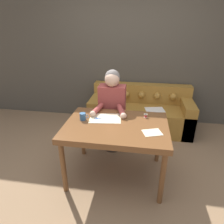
# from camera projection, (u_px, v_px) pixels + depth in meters

# --- Properties ---
(ground_plane) EXTENTS (16.00, 16.00, 0.00)m
(ground_plane) POSITION_uv_depth(u_px,v_px,m) (113.00, 175.00, 2.68)
(ground_plane) COLOR #846647
(wall_back) EXTENTS (8.00, 0.06, 2.60)m
(wall_back) POSITION_uv_depth(u_px,v_px,m) (128.00, 55.00, 3.76)
(wall_back) COLOR #474238
(wall_back) RESTS_ON ground_plane
(dining_table) EXTENTS (1.23, 0.87, 0.75)m
(dining_table) POSITION_uv_depth(u_px,v_px,m) (116.00, 130.00, 2.41)
(dining_table) COLOR brown
(dining_table) RESTS_ON ground_plane
(couch) EXTENTS (1.83, 0.78, 0.79)m
(couch) POSITION_uv_depth(u_px,v_px,m) (140.00, 113.00, 3.77)
(couch) COLOR olive
(couch) RESTS_ON ground_plane
(person) EXTENTS (0.48, 0.61, 1.27)m
(person) POSITION_uv_depth(u_px,v_px,m) (112.00, 112.00, 2.97)
(person) COLOR #33281E
(person) RESTS_ON ground_plane
(pattern_paper_main) EXTENTS (0.42, 0.33, 0.00)m
(pattern_paper_main) POSITION_uv_depth(u_px,v_px,m) (105.00, 118.00, 2.53)
(pattern_paper_main) COLOR beige
(pattern_paper_main) RESTS_ON dining_table
(pattern_paper_offcut) EXTENTS (0.24, 0.21, 0.00)m
(pattern_paper_offcut) POSITION_uv_depth(u_px,v_px,m) (152.00, 133.00, 2.20)
(pattern_paper_offcut) COLOR beige
(pattern_paper_offcut) RESTS_ON dining_table
(scissors) EXTENTS (0.21, 0.10, 0.01)m
(scissors) POSITION_uv_depth(u_px,v_px,m) (99.00, 118.00, 2.52)
(scissors) COLOR silver
(scissors) RESTS_ON dining_table
(mug) EXTENTS (0.11, 0.08, 0.09)m
(mug) POSITION_uv_depth(u_px,v_px,m) (83.00, 117.00, 2.48)
(mug) COLOR #335B84
(mug) RESTS_ON dining_table
(thread_spool) EXTENTS (0.04, 0.04, 0.05)m
(thread_spool) POSITION_uv_depth(u_px,v_px,m) (146.00, 116.00, 2.55)
(thread_spool) COLOR red
(thread_spool) RESTS_ON dining_table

